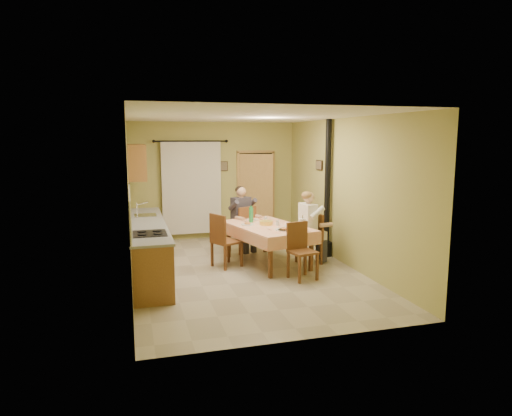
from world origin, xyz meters
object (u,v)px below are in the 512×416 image
object	(u,v)px
chair_right	(309,249)
man_far	(242,212)
dining_table	(267,245)
man_right	(309,219)
chair_near	(302,262)
chair_left	(226,251)
chair_far	(242,239)
stove_flue	(327,207)

from	to	relation	value
chair_right	man_far	bearing A→B (deg)	34.43
dining_table	man_right	bearing A→B (deg)	-28.21
chair_near	chair_left	size ratio (longest dim) A/B	0.95
chair_left	chair_far	bearing A→B (deg)	123.82
chair_far	chair_near	bearing A→B (deg)	-97.71
chair_right	man_far	distance (m)	1.72
dining_table	chair_near	xyz separation A→B (m)	(0.29, -1.09, -0.09)
chair_left	chair_near	bearing A→B (deg)	18.50
dining_table	chair_right	xyz separation A→B (m)	(0.80, -0.20, -0.09)
chair_far	chair_left	distance (m)	1.15
chair_right	man_right	xyz separation A→B (m)	(-0.01, -0.00, 0.59)
dining_table	chair_left	distance (m)	0.82
stove_flue	chair_left	bearing A→B (deg)	-174.24
man_far	man_right	bearing A→B (deg)	-71.99
dining_table	chair_left	xyz separation A→B (m)	(-0.82, 0.02, -0.09)
man_far	chair_right	bearing A→B (deg)	-71.58
chair_near	chair_right	size ratio (longest dim) A/B	1.00
chair_right	stove_flue	size ratio (longest dim) A/B	0.35
man_right	stove_flue	size ratio (longest dim) A/B	0.50
chair_right	man_right	distance (m)	0.59
chair_far	chair_left	world-z (taller)	chair_left
chair_left	man_right	world-z (taller)	man_right
chair_far	man_far	bearing A→B (deg)	90.00
chair_near	chair_left	world-z (taller)	chair_left
chair_right	chair_left	world-z (taller)	chair_left
dining_table	stove_flue	distance (m)	1.51
dining_table	man_right	distance (m)	0.95
chair_left	man_right	xyz separation A→B (m)	(1.60, -0.21, 0.59)
dining_table	chair_left	size ratio (longest dim) A/B	2.08
chair_near	dining_table	bearing A→B (deg)	-87.15
dining_table	chair_left	bearing A→B (deg)	164.83
man_far	man_right	distance (m)	1.61
chair_right	dining_table	bearing A→B (deg)	70.05
chair_near	chair_right	world-z (taller)	chair_near
chair_right	man_far	xyz separation A→B (m)	(-1.05, 1.23, 0.59)
chair_near	man_far	bearing A→B (deg)	-87.77
dining_table	chair_right	distance (m)	0.83
chair_near	man_far	xyz separation A→B (m)	(-0.55, 2.12, 0.59)
chair_far	chair_near	distance (m)	2.18
stove_flue	chair_far	bearing A→B (deg)	153.79
chair_near	stove_flue	bearing A→B (deg)	-140.67
chair_left	man_right	bearing A→B (deg)	55.75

